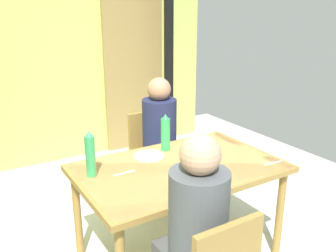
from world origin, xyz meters
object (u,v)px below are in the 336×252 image
person_near_diner (196,217)px  water_bottle_green_near (90,155)px  dining_table (179,175)px  chair_far_diner (153,153)px  person_far_diner (160,128)px  water_bottle_green_far (165,133)px

person_near_diner → water_bottle_green_near: size_ratio=2.50×
person_near_diner → water_bottle_green_near: person_near_diner is taller
dining_table → person_near_diner: (-0.33, -0.67, 0.12)m
chair_far_diner → person_near_diner: (-0.57, -1.47, 0.28)m
person_far_diner → water_bottle_green_far: person_far_diner is taller
person_far_diner → person_near_diner: bearing=66.8°
chair_far_diner → person_far_diner: person_far_diner is taller
chair_far_diner → person_far_diner: size_ratio=1.13×
dining_table → chair_far_diner: (0.24, 0.80, -0.16)m
water_bottle_green_near → dining_table: bearing=-16.4°
dining_table → water_bottle_green_far: (0.07, 0.31, 0.21)m
person_near_diner → person_far_diner: size_ratio=1.00×
person_near_diner → water_bottle_green_near: bearing=106.0°
water_bottle_green_far → person_far_diner: bearing=65.5°
chair_far_diner → person_far_diner: 0.31m
chair_far_diner → water_bottle_green_far: 0.64m
person_near_diner → water_bottle_green_far: size_ratio=2.67×
chair_far_diner → person_far_diner: bearing=90.0°
water_bottle_green_near → water_bottle_green_far: water_bottle_green_near is taller
chair_far_diner → person_near_diner: size_ratio=1.13×
water_bottle_green_near → person_far_diner: bearing=31.5°
water_bottle_green_far → water_bottle_green_near: bearing=-168.0°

